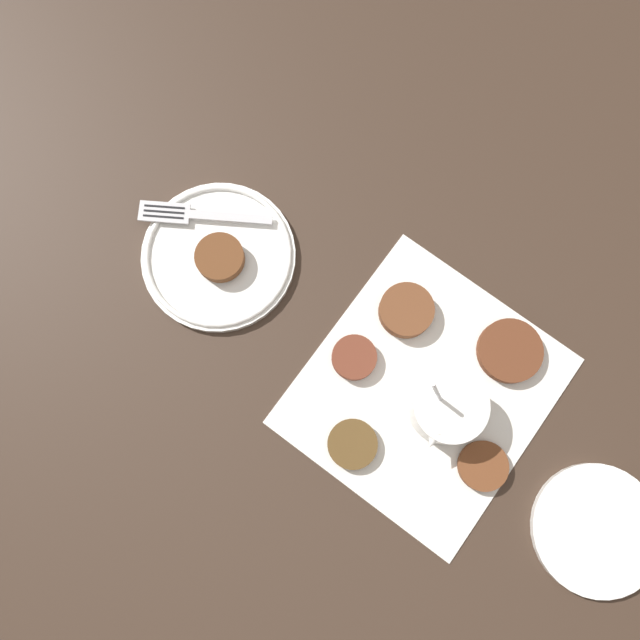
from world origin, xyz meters
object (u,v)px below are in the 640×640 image
at_px(sauce_bowl, 445,410).
at_px(fritter_on_plate, 220,258).
at_px(extra_saucer, 597,530).
at_px(serving_plate, 218,256).
at_px(fork, 191,214).

height_order(sauce_bowl, fritter_on_plate, sauce_bowl).
bearing_deg(sauce_bowl, extra_saucer, 81.47).
bearing_deg(sauce_bowl, serving_plate, -95.59).
bearing_deg(extra_saucer, fork, -98.68).
bearing_deg(serving_plate, extra_saucer, 83.24).
height_order(sauce_bowl, fork, sauce_bowl).
distance_m(sauce_bowl, fritter_on_plate, 0.36).
bearing_deg(fritter_on_plate, sauce_bowl, 84.98).
xyz_separation_m(sauce_bowl, fork, (-0.07, -0.42, -0.01)).
distance_m(serving_plate, extra_saucer, 0.60).
distance_m(sauce_bowl, fork, 0.43).
xyz_separation_m(sauce_bowl, extra_saucer, (0.04, 0.24, -0.03)).
bearing_deg(sauce_bowl, fritter_on_plate, -95.02).
height_order(fritter_on_plate, extra_saucer, fritter_on_plate).
height_order(serving_plate, fritter_on_plate, fritter_on_plate).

